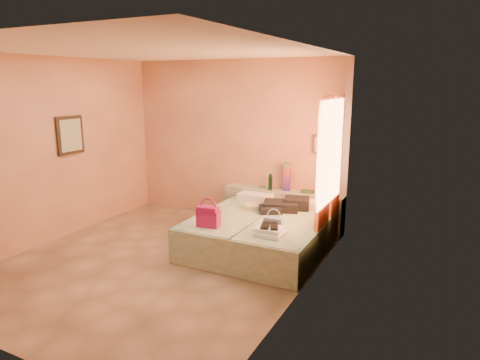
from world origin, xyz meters
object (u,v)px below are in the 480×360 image
object	(u,v)px
bed_left	(234,229)
water_bottle	(270,182)
headboard_ledge	(282,209)
magenta_handbag	(209,216)
flower_vase	(325,188)
blue_handbag	(274,224)
bed_right	(290,239)
towel_stack	(270,232)
green_book	(307,191)

from	to	relation	value
bed_left	water_bottle	bearing A→B (deg)	79.86
headboard_ledge	magenta_handbag	distance (m)	1.80
headboard_ledge	flower_vase	distance (m)	0.85
headboard_ledge	water_bottle	size ratio (longest dim) A/B	7.79
bed_left	magenta_handbag	world-z (taller)	magenta_handbag
magenta_handbag	blue_handbag	distance (m)	0.88
bed_left	bed_right	bearing A→B (deg)	-0.45
flower_vase	blue_handbag	world-z (taller)	flower_vase
water_bottle	towel_stack	size ratio (longest dim) A/B	0.75
green_book	flower_vase	bearing A→B (deg)	-21.89
bed_right	blue_handbag	distance (m)	0.52
green_book	flower_vase	size ratio (longest dim) A/B	0.74
water_bottle	bed_left	bearing A→B (deg)	-99.69
flower_vase	bed_left	bearing A→B (deg)	-136.44
bed_left	magenta_handbag	distance (m)	0.79
water_bottle	blue_handbag	distance (m)	1.54
bed_right	green_book	size ratio (longest dim) A/B	9.94
bed_left	blue_handbag	xyz separation A→B (m)	(0.81, -0.40, 0.33)
green_book	towel_stack	xyz separation A→B (m)	(0.09, -1.75, -0.12)
bed_left	bed_right	distance (m)	0.90
magenta_handbag	bed_right	bearing A→B (deg)	28.93
bed_left	green_book	bearing A→B (deg)	55.08
magenta_handbag	blue_handbag	size ratio (longest dim) A/B	1.20
green_book	flower_vase	world-z (taller)	flower_vase
green_book	blue_handbag	size ratio (longest dim) A/B	0.79
bed_left	towel_stack	xyz separation A→B (m)	(0.86, -0.63, 0.30)
bed_left	water_bottle	size ratio (longest dim) A/B	7.60
flower_vase	green_book	bearing A→B (deg)	163.74
water_bottle	towel_stack	bearing A→B (deg)	-66.89
bed_left	towel_stack	bearing A→B (deg)	-36.49
bed_right	flower_vase	xyz separation A→B (m)	(0.19, 1.03, 0.54)
water_bottle	green_book	xyz separation A→B (m)	(0.60, 0.13, -0.11)
headboard_ledge	green_book	bearing A→B (deg)	10.82
headboard_ledge	bed_right	xyz separation A→B (m)	(0.52, -1.05, -0.08)
blue_handbag	bed_right	bearing A→B (deg)	75.63
bed_left	towel_stack	distance (m)	1.11
bed_left	flower_vase	world-z (taller)	flower_vase
bed_left	flower_vase	distance (m)	1.59
bed_left	bed_right	xyz separation A→B (m)	(0.90, 0.00, 0.00)
flower_vase	blue_handbag	xyz separation A→B (m)	(-0.28, -1.43, -0.20)
water_bottle	green_book	bearing A→B (deg)	12.36
blue_handbag	towel_stack	bearing A→B (deg)	-79.49
water_bottle	blue_handbag	world-z (taller)	water_bottle
flower_vase	towel_stack	xyz separation A→B (m)	(-0.23, -1.66, -0.24)
headboard_ledge	bed_right	distance (m)	1.18
flower_vase	magenta_handbag	size ratio (longest dim) A/B	0.89
magenta_handbag	towel_stack	world-z (taller)	magenta_handbag
headboard_ledge	magenta_handbag	bearing A→B (deg)	-102.99
bed_left	magenta_handbag	size ratio (longest dim) A/B	6.59
towel_stack	flower_vase	bearing A→B (deg)	82.25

